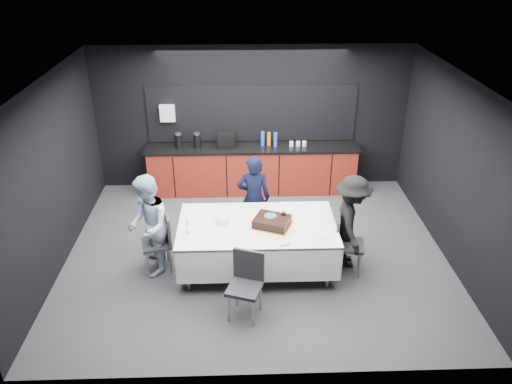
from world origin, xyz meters
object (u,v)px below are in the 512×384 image
at_px(party_table, 257,232).
at_px(cake_assembly, 272,222).
at_px(plate_stack, 222,220).
at_px(chair_near, 246,280).
at_px(person_right, 351,222).
at_px(champagne_flute, 186,223).
at_px(person_left, 148,226).
at_px(person_center, 254,198).
at_px(chair_left, 161,238).
at_px(chair_right, 345,240).

height_order(party_table, cake_assembly, cake_assembly).
bearing_deg(plate_stack, chair_near, -72.22).
height_order(plate_stack, person_right, person_right).
distance_m(plate_stack, chair_near, 1.13).
xyz_separation_m(champagne_flute, person_left, (-0.58, 0.20, -0.15)).
bearing_deg(plate_stack, person_center, 59.66).
bearing_deg(chair_near, chair_left, 140.09).
bearing_deg(person_left, person_center, 111.03).
bearing_deg(chair_left, plate_stack, -0.59).
bearing_deg(chair_left, cake_assembly, -3.53).
distance_m(party_table, chair_near, 1.02).
xyz_separation_m(plate_stack, person_right, (1.92, 0.03, -0.09)).
bearing_deg(chair_near, champagne_flute, 136.37).
xyz_separation_m(plate_stack, chair_near, (0.33, -1.04, -0.30)).
bearing_deg(chair_left, person_center, 30.26).
xyz_separation_m(chair_right, person_left, (-2.89, 0.08, 0.25)).
bearing_deg(champagne_flute, person_center, 47.70).
bearing_deg(chair_right, party_table, 176.02).
bearing_deg(person_right, person_left, 94.86).
relative_size(party_table, chair_left, 2.51).
height_order(party_table, person_center, person_center).
height_order(champagne_flute, person_center, person_center).
bearing_deg(cake_assembly, party_table, 167.05).
bearing_deg(person_left, cake_assembly, 80.35).
bearing_deg(cake_assembly, chair_right, -2.16).
xyz_separation_m(party_table, person_center, (-0.03, 0.87, 0.10)).
bearing_deg(plate_stack, person_right, 0.97).
height_order(champagne_flute, person_right, person_right).
distance_m(champagne_flute, person_center, 1.47).
height_order(person_left, person_right, person_left).
bearing_deg(cake_assembly, person_right, 5.97).
bearing_deg(person_center, chair_left, 31.61).
relative_size(chair_near, person_center, 0.62).
relative_size(champagne_flute, person_right, 0.15).
height_order(chair_right, person_left, person_left).
bearing_deg(chair_near, person_left, 145.02).
bearing_deg(chair_near, person_center, 85.34).
height_order(chair_left, person_center, person_center).
height_order(party_table, person_right, person_right).
xyz_separation_m(plate_stack, champagne_flute, (-0.50, -0.25, 0.11)).
bearing_deg(person_right, person_center, 64.15).
distance_m(champagne_flute, person_right, 2.44).
height_order(chair_near, person_right, person_right).
xyz_separation_m(chair_left, person_right, (2.84, 0.02, 0.21)).
height_order(champagne_flute, chair_right, champagne_flute).
bearing_deg(plate_stack, person_left, -177.29).
bearing_deg(chair_right, cake_assembly, 177.84).
relative_size(party_table, person_right, 1.56).
xyz_separation_m(chair_left, person_left, (-0.16, -0.06, 0.25)).
xyz_separation_m(chair_right, chair_near, (-1.48, -0.91, 0.00)).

